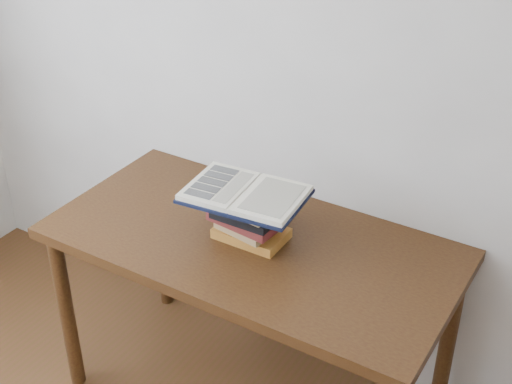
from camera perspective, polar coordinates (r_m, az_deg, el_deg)
The scene contains 3 objects.
desk at distance 2.59m, azimuth -0.37°, elevation -5.55°, with size 1.46×0.73×0.78m.
book_stack at distance 2.49m, azimuth -0.58°, elevation -2.00°, with size 0.27×0.18×0.18m.
open_book at distance 2.41m, azimuth -0.87°, elevation -0.15°, with size 0.42×0.31×0.03m.
Camera 1 is at (1.13, -0.39, 2.23)m, focal length 50.00 mm.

